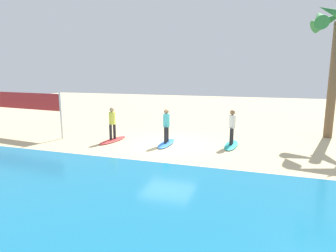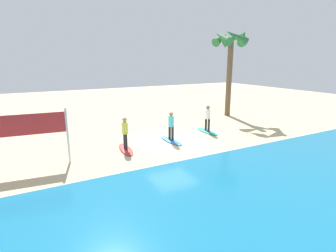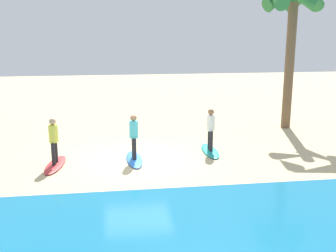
{
  "view_description": "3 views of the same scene",
  "coord_description": "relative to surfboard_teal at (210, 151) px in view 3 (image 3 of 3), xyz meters",
  "views": [
    {
      "loc": [
        -4.28,
        12.88,
        3.41
      ],
      "look_at": [
        -0.38,
        1.17,
        1.14
      ],
      "focal_mm": 30.79,
      "sensor_mm": 36.0,
      "label": 1
    },
    {
      "loc": [
        7.3,
        12.83,
        4.55
      ],
      "look_at": [
        0.22,
        -0.14,
        0.89
      ],
      "focal_mm": 28.77,
      "sensor_mm": 36.0,
      "label": 2
    },
    {
      "loc": [
        0.91,
        14.31,
        4.67
      ],
      "look_at": [
        -1.15,
        0.07,
        1.28
      ],
      "focal_mm": 43.38,
      "sensor_mm": 36.0,
      "label": 3
    }
  ],
  "objects": [
    {
      "name": "ground_plane",
      "position": [
        2.93,
        0.65,
        -0.04
      ],
      "size": [
        60.0,
        60.0,
        0.0
      ],
      "primitive_type": "plane",
      "color": "#CCB789"
    },
    {
      "name": "surfboard_teal",
      "position": [
        0.0,
        0.0,
        0.0
      ],
      "size": [
        0.64,
        2.12,
        0.09
      ],
      "primitive_type": "ellipsoid",
      "rotation": [
        0.0,
        0.0,
        1.53
      ],
      "color": "teal",
      "rests_on": "ground"
    },
    {
      "name": "surfer_blue",
      "position": [
        3.03,
        0.65,
        0.99
      ],
      "size": [
        0.32,
        0.46,
        1.64
      ],
      "color": "#232328",
      "rests_on": "surfboard_blue"
    },
    {
      "name": "surfer_red",
      "position": [
        5.84,
        0.87,
        0.99
      ],
      "size": [
        0.32,
        0.46,
        1.64
      ],
      "color": "#232328",
      "rests_on": "surfboard_red"
    },
    {
      "name": "surfer_teal",
      "position": [
        0.0,
        0.0,
        0.99
      ],
      "size": [
        0.32,
        0.46,
        1.64
      ],
      "color": "#232328",
      "rests_on": "surfboard_teal"
    },
    {
      "name": "palm_tree",
      "position": [
        -4.71,
        -3.54,
        5.49
      ],
      "size": [
        2.88,
        3.03,
        6.91
      ],
      "color": "brown",
      "rests_on": "ground"
    },
    {
      "name": "surfboard_blue",
      "position": [
        3.03,
        0.65,
        0.0
      ],
      "size": [
        0.63,
        2.12,
        0.09
      ],
      "primitive_type": "ellipsoid",
      "rotation": [
        0.0,
        0.0,
        1.6
      ],
      "color": "blue",
      "rests_on": "ground"
    },
    {
      "name": "surfboard_red",
      "position": [
        5.84,
        0.87,
        0.0
      ],
      "size": [
        0.81,
        2.15,
        0.09
      ],
      "primitive_type": "ellipsoid",
      "rotation": [
        0.0,
        0.0,
        1.45
      ],
      "color": "red",
      "rests_on": "ground"
    }
  ]
}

